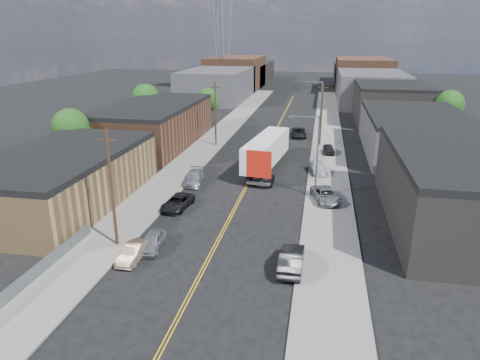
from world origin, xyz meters
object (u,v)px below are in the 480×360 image
at_px(car_right_lot_a, 326,195).
at_px(car_ahead_truck, 299,133).
at_px(car_left_b, 133,252).
at_px(car_left_c, 177,202).
at_px(car_left_a, 153,241).
at_px(car_right_lot_c, 329,149).
at_px(semi_truck, 268,149).
at_px(car_left_d, 194,177).
at_px(car_right_oncoming, 291,259).
at_px(car_right_lot_b, 318,168).

relative_size(car_right_lot_a, car_ahead_truck, 0.94).
height_order(car_right_lot_a, car_ahead_truck, car_right_lot_a).
relative_size(car_left_b, car_ahead_truck, 0.74).
distance_m(car_left_c, car_ahead_truck, 36.37).
distance_m(car_left_a, car_right_lot_c, 36.11).
xyz_separation_m(semi_truck, car_right_lot_c, (8.08, 8.31, -1.79)).
xyz_separation_m(car_left_a, car_right_lot_c, (14.58, 33.04, 0.10)).
relative_size(car_left_a, car_ahead_truck, 0.76).
bearing_deg(car_left_d, car_left_c, -91.90).
height_order(semi_truck, car_left_b, semi_truck).
xyz_separation_m(car_left_c, car_right_oncoming, (12.40, -9.83, 0.16)).
bearing_deg(car_right_lot_b, car_ahead_truck, 87.76).
bearing_deg(car_right_lot_b, car_right_lot_a, -97.03).
xyz_separation_m(car_left_b, car_right_lot_b, (14.03, 25.07, 0.14)).
relative_size(car_left_d, car_right_oncoming, 1.00).
height_order(car_left_c, car_right_lot_c, car_right_lot_c).
bearing_deg(car_left_c, car_right_lot_c, 63.86).
distance_m(car_left_d, car_right_lot_c, 22.93).
bearing_deg(car_right_oncoming, car_right_lot_c, -94.53).
distance_m(car_right_lot_a, car_right_lot_c, 19.77).
bearing_deg(car_left_b, car_right_lot_b, 61.59).
relative_size(car_right_oncoming, car_right_lot_a, 1.00).
bearing_deg(car_ahead_truck, semi_truck, -105.42).
height_order(car_left_a, car_left_d, car_left_d).
xyz_separation_m(car_left_c, car_right_lot_a, (14.92, 4.52, 0.18)).
bearing_deg(car_right_lot_a, car_left_b, -151.24).
bearing_deg(semi_truck, car_right_lot_b, -6.58).
xyz_separation_m(car_right_oncoming, car_right_lot_b, (1.60, 24.15, -0.03)).
bearing_deg(car_right_lot_c, semi_truck, -141.44).
xyz_separation_m(semi_truck, car_left_b, (-7.33, -26.73, -1.93)).
distance_m(semi_truck, car_left_c, 17.67).
xyz_separation_m(car_right_lot_a, car_right_lot_c, (0.45, 19.76, -0.05)).
relative_size(car_left_a, car_right_lot_c, 1.08).
distance_m(car_left_c, car_right_lot_a, 15.60).
height_order(car_left_d, car_right_lot_b, car_left_d).
bearing_deg(car_left_b, car_left_d, 92.58).
bearing_deg(car_right_lot_c, car_left_a, -121.05).
bearing_deg(car_right_lot_b, semi_truck, 153.65).
relative_size(car_left_c, car_ahead_truck, 0.90).
distance_m(car_right_lot_a, car_right_lot_b, 9.84).
distance_m(car_right_lot_b, car_ahead_truck, 20.90).
relative_size(semi_truck, car_right_lot_a, 3.52).
bearing_deg(car_right_lot_b, car_left_d, -168.53).
bearing_deg(car_right_oncoming, car_left_b, 4.72).
bearing_deg(car_right_lot_a, car_right_oncoming, -116.84).
distance_m(semi_truck, car_right_lot_b, 7.13).
bearing_deg(semi_truck, car_left_b, -98.00).
distance_m(car_left_a, car_right_oncoming, 11.65).
bearing_deg(car_right_lot_a, car_left_a, -153.63).
relative_size(car_left_d, car_right_lot_a, 1.00).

